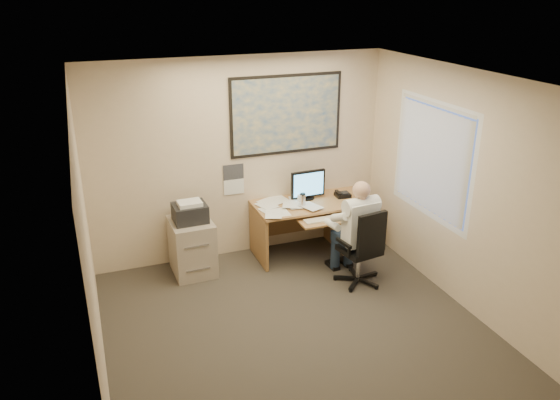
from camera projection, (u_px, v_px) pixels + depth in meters
name	position (u px, v px, depth m)	size (l,w,h in m)	color
room_shell	(307.00, 225.00, 5.27)	(4.00, 4.50, 2.70)	#36312A
desk	(333.00, 218.00, 7.66)	(1.60, 0.97, 1.15)	#B6834E
world_map	(286.00, 115.00, 7.22)	(1.56, 0.03, 1.06)	#1E4C93
wall_calendar	(234.00, 179.00, 7.29)	(0.28, 0.01, 0.42)	white
window_blinds	(432.00, 160.00, 6.53)	(0.06, 1.40, 1.30)	beige
filing_cabinet	(192.00, 242.00, 7.01)	(0.53, 0.63, 1.00)	#A39584
office_chair	(360.00, 262.00, 6.78)	(0.69, 0.69, 1.02)	black
person	(359.00, 233.00, 6.71)	(0.57, 0.81, 1.34)	white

